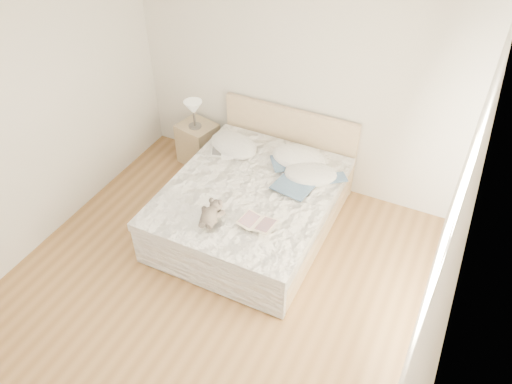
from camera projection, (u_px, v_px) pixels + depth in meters
floor at (202, 297)px, 5.00m from camera, size 4.00×4.50×0.00m
ceiling at (173, 39)px, 3.26m from camera, size 4.00×4.50×0.00m
wall_back at (294, 80)px, 5.68m from camera, size 4.00×0.02×2.70m
wall_left at (13, 136)px, 4.80m from camera, size 0.02×4.50×2.70m
wall_right at (436, 277)px, 3.46m from camera, size 0.02×4.50×2.70m
window at (445, 239)px, 3.61m from camera, size 0.02×1.30×1.10m
bed at (254, 203)px, 5.62m from camera, size 1.72×2.14×1.00m
nightstand at (198, 143)px, 6.58m from camera, size 0.52×0.49×0.56m
table_lamp at (193, 109)px, 6.20m from camera, size 0.27×0.27×0.36m
pillow_left at (234, 145)px, 5.92m from camera, size 0.75×0.62×0.19m
pillow_middle at (299, 158)px, 5.72m from camera, size 0.69×0.51×0.20m
pillow_right at (310, 174)px, 5.50m from camera, size 0.68×0.58×0.17m
blouse at (299, 180)px, 5.43m from camera, size 0.72×0.76×0.03m
photo_book at (222, 154)px, 5.80m from camera, size 0.35×0.31×0.02m
childrens_book at (257, 223)px, 4.91m from camera, size 0.39×0.29×0.02m
teddy_bear at (210, 220)px, 4.92m from camera, size 0.26×0.34×0.16m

